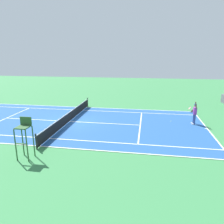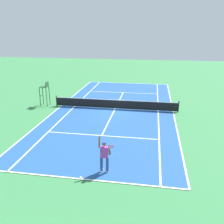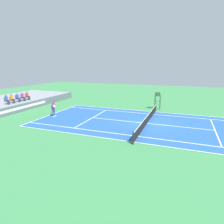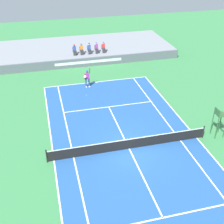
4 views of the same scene
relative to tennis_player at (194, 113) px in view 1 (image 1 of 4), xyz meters
name	(u,v)px [view 1 (image 1 of 4)]	position (x,y,z in m)	size (l,w,h in m)	color
ground_plane	(70,122)	(1.12, -11.01, -0.99)	(80.00, 80.00, 0.00)	#387F47
court	(70,122)	(1.12, -11.01, -0.98)	(11.08, 23.88, 0.03)	#235193
net	(70,116)	(1.12, -11.01, -0.47)	(11.98, 0.10, 1.07)	black
tennis_player	(194,113)	(0.00, 0.00, 0.00)	(0.76, 0.63, 2.08)	navy
tennis_ball	(171,121)	(-0.48, -1.87, -0.96)	(0.07, 0.07, 0.07)	#D1E533
umpire_chair	(24,133)	(8.22, -11.01, 0.56)	(0.77, 0.77, 2.44)	#2D562D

